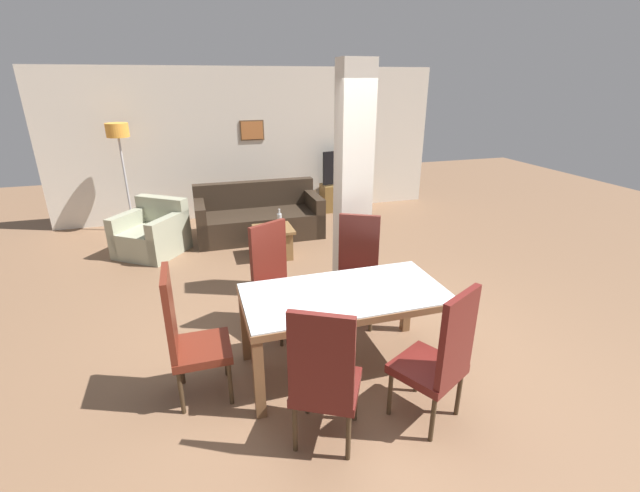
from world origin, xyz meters
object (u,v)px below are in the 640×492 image
dining_chair_far_right (357,267)px  dining_chair_near_left (324,377)px  dining_table (345,308)px  dining_chair_near_right (441,356)px  dining_chair_far_left (276,277)px  tv_screen (344,168)px  armchair (153,235)px  sofa (259,219)px  tv_stand (344,197)px  coffee_table (274,242)px  floor_lamp (119,141)px  dining_chair_head_left (188,334)px  bottle (279,219)px

dining_chair_far_right → dining_chair_near_left: (-0.89, -1.64, 0.00)m
dining_table → dining_chair_near_right: bearing=-62.2°
dining_chair_far_left → dining_chair_far_right: (0.89, -0.01, 0.00)m
tv_screen → dining_chair_near_right: bearing=63.4°
dining_table → dining_chair_far_right: size_ratio=1.53×
dining_chair_far_left → armchair: 3.00m
dining_table → dining_chair_far_left: (-0.44, 0.83, -0.02)m
dining_table → dining_chair_near_right: size_ratio=1.53×
dining_chair_near_left → sofa: size_ratio=0.56×
tv_stand → coffee_table: bearing=-132.1°
dining_table → dining_chair_near_left: size_ratio=1.53×
armchair → coffee_table: 1.86m
coffee_table → floor_lamp: 3.12m
dining_chair_near_right → tv_stand: 5.81m
dining_table → dining_chair_far_right: bearing=61.6°
dining_chair_far_left → sofa: dining_chair_far_left is taller
dining_chair_head_left → tv_screen: 5.72m
sofa → coffee_table: bearing=93.1°
dining_chair_far_right → coffee_table: bearing=-46.1°
dining_table → bottle: bearing=89.6°
sofa → armchair: bearing=10.5°
dining_chair_near_left → armchair: bearing=136.4°
dining_chair_far_right → dining_table: bearing=90.0°
dining_table → sofa: size_ratio=0.87×
armchair → dining_chair_head_left: bearing=133.9°
dining_table → armchair: size_ratio=1.50×
tv_stand → tv_screen: tv_screen is taller
tv_stand → sofa: bearing=-151.5°
dining_chair_far_left → tv_screen: bearing=-146.8°
dining_chair_head_left → bottle: (1.35, 2.87, -0.05)m
dining_table → floor_lamp: floor_lamp is taller
dining_chair_far_left → floor_lamp: bearing=-92.9°
tv_stand → dining_chair_head_left: bearing=-122.6°
tv_stand → tv_screen: 0.59m
dining_chair_near_right → armchair: 4.88m
armchair → dining_chair_near_left: bearing=143.7°
dining_chair_near_right → dining_table: bearing=90.0°
tv_stand → tv_screen: (0.00, 0.00, 0.59)m
dining_chair_far_right → armchair: 3.50m
dining_chair_near_right → floor_lamp: floor_lamp is taller
dining_chair_near_right → dining_chair_far_left: bearing=90.1°
dining_chair_head_left → sofa: (1.18, 3.79, -0.31)m
dining_chair_near_left → coffee_table: 3.62m
armchair → bottle: size_ratio=4.65×
dining_chair_near_right → coffee_table: size_ratio=2.06×
dining_chair_far_left → dining_chair_head_left: size_ratio=1.00×
armchair → dining_chair_far_left: bearing=153.4°
floor_lamp → tv_screen: bearing=2.6°
dining_chair_head_left → sofa: size_ratio=0.56×
floor_lamp → dining_chair_far_left: bearing=-64.9°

